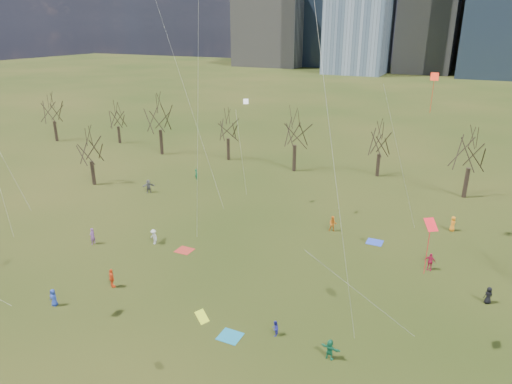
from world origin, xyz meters
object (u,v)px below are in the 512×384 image
at_px(blanket_teal, 230,336).
at_px(blanket_crimson, 184,250).
at_px(person_4, 112,278).
at_px(person_0, 53,298).
at_px(blanket_navy, 375,242).

relative_size(blanket_teal, blanket_crimson, 1.00).
relative_size(blanket_crimson, person_4, 0.92).
bearing_deg(person_0, blanket_teal, 10.95).
height_order(blanket_navy, person_0, person_0).
bearing_deg(person_4, blanket_teal, -158.60).
height_order(blanket_navy, person_4, person_4).
distance_m(blanket_crimson, person_0, 13.04).
height_order(blanket_teal, person_0, person_0).
bearing_deg(blanket_navy, blanket_crimson, -148.93).
xyz_separation_m(blanket_teal, blanket_crimson, (-10.49, 9.69, 0.00)).
bearing_deg(blanket_teal, person_4, 173.39).
xyz_separation_m(person_0, person_4, (2.32, 4.10, 0.14)).
distance_m(blanket_navy, person_0, 30.54).
distance_m(blanket_teal, blanket_navy, 20.69).
bearing_deg(blanket_teal, blanket_navy, 72.58).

